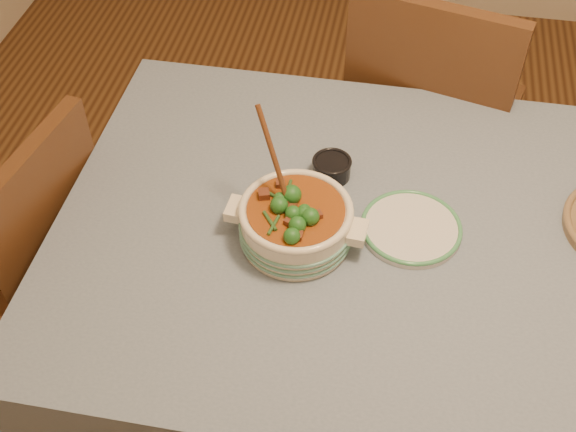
# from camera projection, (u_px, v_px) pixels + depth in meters

# --- Properties ---
(floor) EXTENTS (4.50, 4.50, 0.00)m
(floor) POSITION_uv_depth(u_px,v_px,m) (393.00, 405.00, 2.15)
(floor) COLOR #3F2312
(floor) RESTS_ON ground
(dining_table) EXTENTS (1.68, 1.08, 0.76)m
(dining_table) POSITION_uv_depth(u_px,v_px,m) (424.00, 264.00, 1.67)
(dining_table) COLOR brown
(dining_table) RESTS_ON floor
(stew_casserole) EXTENTS (0.31, 0.26, 0.29)m
(stew_casserole) POSITION_uv_depth(u_px,v_px,m) (296.00, 220.00, 1.55)
(stew_casserole) COLOR #EFE3C8
(stew_casserole) RESTS_ON dining_table
(white_plate) EXTENTS (0.28, 0.28, 0.02)m
(white_plate) POSITION_uv_depth(u_px,v_px,m) (411.00, 228.00, 1.61)
(white_plate) COLOR silver
(white_plate) RESTS_ON dining_table
(condiment_bowl) EXTENTS (0.12, 0.12, 0.05)m
(condiment_bowl) POSITION_uv_depth(u_px,v_px,m) (332.00, 167.00, 1.72)
(condiment_bowl) COLOR black
(condiment_bowl) RESTS_ON dining_table
(chair_far) EXTENTS (0.57, 0.57, 1.00)m
(chair_far) POSITION_uv_depth(u_px,v_px,m) (430.00, 114.00, 2.19)
(chair_far) COLOR #533419
(chair_far) RESTS_ON floor
(chair_left) EXTENTS (0.49, 0.49, 0.91)m
(chair_left) POSITION_uv_depth(u_px,v_px,m) (27.00, 257.00, 1.87)
(chair_left) COLOR #533419
(chair_left) RESTS_ON floor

